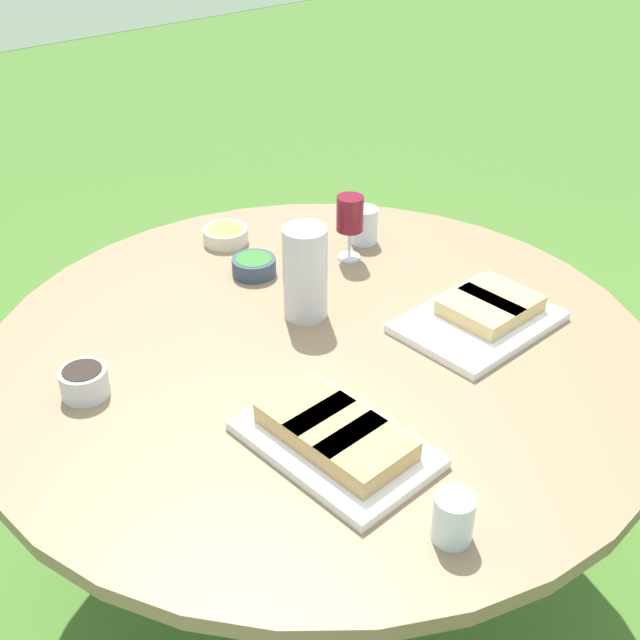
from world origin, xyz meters
TOP-DOWN VIEW (x-y plane):
  - ground_plane at (0.00, 0.00)m, footprint 40.00×40.00m
  - dining_table at (0.00, 0.00)m, footprint 1.50×1.50m
  - water_pitcher at (0.05, 0.11)m, footprint 0.11×0.10m
  - wine_glass at (0.32, 0.26)m, footprint 0.07×0.07m
  - platter_bread_main at (0.34, -0.18)m, footprint 0.37×0.27m
  - platter_charcuterie at (-0.21, -0.29)m, footprint 0.25×0.38m
  - bowl_fries at (0.12, 0.54)m, footprint 0.12×0.12m
  - bowl_salad at (0.07, 0.35)m, footprint 0.11×0.11m
  - bowl_olives at (-0.49, 0.16)m, footprint 0.10×0.10m
  - cup_water_near at (-0.20, -0.57)m, footprint 0.07×0.07m
  - cup_water_far at (0.41, 0.30)m, footprint 0.08×0.08m

SIDE VIEW (x-z plane):
  - ground_plane at x=0.00m, z-range 0.00..0.00m
  - dining_table at x=0.00m, z-range 0.30..1.06m
  - platter_bread_main at x=0.34m, z-range 0.75..0.81m
  - bowl_fries at x=0.12m, z-range 0.76..0.80m
  - bowl_salad at x=0.07m, z-range 0.76..0.81m
  - platter_charcuterie at x=-0.21m, z-range 0.76..0.82m
  - bowl_olives at x=-0.49m, z-range 0.76..0.82m
  - cup_water_near at x=-0.20m, z-range 0.76..0.85m
  - cup_water_far at x=0.41m, z-range 0.76..0.86m
  - water_pitcher at x=0.05m, z-range 0.76..0.99m
  - wine_glass at x=0.32m, z-range 0.79..0.97m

